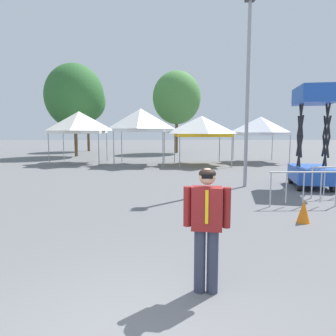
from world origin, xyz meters
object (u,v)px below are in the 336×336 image
at_px(tree_behind_tents_center, 87,101).
at_px(traffic_cone_near_barrier, 304,211).
at_px(tree_behind_tents_right, 177,98).
at_px(crowd_barrier_by_lift, 304,182).
at_px(canopy_tent_right_of_center, 141,120).
at_px(canopy_tent_behind_center, 202,126).
at_px(tree_behind_tents_left, 74,96).
at_px(canopy_tent_behind_left, 79,122).
at_px(light_pole_near_lift, 248,79).
at_px(person_foreground, 207,222).
at_px(scissor_lift, 312,157).
at_px(canopy_tent_behind_right, 261,126).

xyz_separation_m(tree_behind_tents_center, traffic_cone_near_barrier, (11.61, -26.95, -5.04)).
distance_m(tree_behind_tents_right, crowd_barrier_by_lift, 23.14).
bearing_deg(canopy_tent_right_of_center, canopy_tent_behind_center, -0.93).
bearing_deg(tree_behind_tents_left, tree_behind_tents_center, 94.30).
bearing_deg(canopy_tent_behind_center, crowd_barrier_by_lift, -81.68).
bearing_deg(traffic_cone_near_barrier, tree_behind_tents_right, 95.10).
distance_m(canopy_tent_behind_left, light_pole_near_lift, 13.00).
xyz_separation_m(person_foreground, tree_behind_tents_center, (-8.73, 30.30, 4.30)).
bearing_deg(tree_behind_tents_left, traffic_cone_near_barrier, -61.11).
height_order(canopy_tent_behind_center, person_foreground, canopy_tent_behind_center).
relative_size(tree_behind_tents_left, traffic_cone_near_barrier, 13.62).
distance_m(canopy_tent_behind_center, crowd_barrier_by_lift, 11.84).
height_order(scissor_lift, tree_behind_tents_left, tree_behind_tents_left).
distance_m(light_pole_near_lift, tree_behind_tents_left, 18.63).
relative_size(canopy_tent_behind_right, light_pole_near_lift, 0.45).
bearing_deg(person_foreground, canopy_tent_behind_right, 70.96).
xyz_separation_m(canopy_tent_behind_right, traffic_cone_near_barrier, (-3.45, -14.99, -2.29)).
xyz_separation_m(canopy_tent_right_of_center, crowd_barrier_by_lift, (5.69, -11.65, -2.17)).
relative_size(canopy_tent_behind_left, crowd_barrier_by_lift, 1.69).
height_order(tree_behind_tents_center, tree_behind_tents_left, tree_behind_tents_left).
relative_size(light_pole_near_lift, tree_behind_tents_center, 0.99).
height_order(canopy_tent_right_of_center, traffic_cone_near_barrier, canopy_tent_right_of_center).
bearing_deg(canopy_tent_behind_center, traffic_cone_near_barrier, -85.79).
height_order(person_foreground, tree_behind_tents_left, tree_behind_tents_left).
bearing_deg(traffic_cone_near_barrier, tree_behind_tents_center, 113.31).
height_order(person_foreground, tree_behind_tents_center, tree_behind_tents_center).
height_order(canopy_tent_behind_right, crowd_barrier_by_lift, canopy_tent_behind_right).
relative_size(canopy_tent_behind_left, tree_behind_tents_left, 0.45).
xyz_separation_m(canopy_tent_right_of_center, canopy_tent_behind_center, (4.00, -0.06, -0.40)).
bearing_deg(light_pole_near_lift, tree_behind_tents_left, 125.99).
bearing_deg(canopy_tent_behind_center, scissor_lift, -67.84).
bearing_deg(scissor_lift, light_pole_near_lift, 175.74).
bearing_deg(canopy_tent_behind_right, tree_behind_tents_right, 121.49).
relative_size(canopy_tent_right_of_center, scissor_lift, 0.93).
distance_m(tree_behind_tents_right, traffic_cone_near_barrier, 24.77).
bearing_deg(tree_behind_tents_center, crowd_barrier_by_lift, -64.01).
distance_m(canopy_tent_behind_left, canopy_tent_behind_right, 12.70).
bearing_deg(canopy_tent_right_of_center, canopy_tent_behind_right, 11.28).
distance_m(canopy_tent_behind_right, tree_behind_tents_center, 19.43).
bearing_deg(tree_behind_tents_left, light_pole_near_lift, -54.01).
height_order(light_pole_near_lift, tree_behind_tents_left, tree_behind_tents_left).
height_order(canopy_tent_behind_left, tree_behind_tents_right, tree_behind_tents_right).
distance_m(crowd_barrier_by_lift, traffic_cone_near_barrier, 1.87).
relative_size(canopy_tent_behind_center, light_pole_near_lift, 0.48).
relative_size(canopy_tent_behind_left, canopy_tent_right_of_center, 0.96).
bearing_deg(canopy_tent_behind_right, tree_behind_tents_left, 160.60).
relative_size(canopy_tent_behind_center, canopy_tent_behind_right, 1.07).
height_order(canopy_tent_behind_left, scissor_lift, scissor_lift).
distance_m(tree_behind_tents_left, crowd_barrier_by_lift, 22.35).
height_order(canopy_tent_behind_right, tree_behind_tents_left, tree_behind_tents_left).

